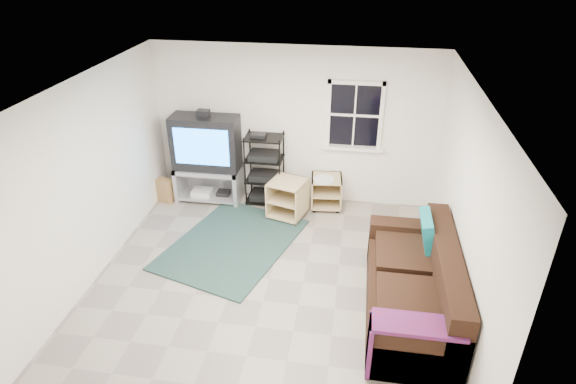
% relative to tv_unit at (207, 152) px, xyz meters
% --- Properties ---
extents(room, '(4.60, 4.62, 4.60)m').
position_rel_tv_unit_xyz_m(room, '(2.37, 0.26, 0.60)').
color(room, gray).
rests_on(room, ground).
extents(tv_unit, '(1.09, 0.55, 1.61)m').
position_rel_tv_unit_xyz_m(tv_unit, '(0.00, 0.00, 0.00)').
color(tv_unit, '#A5A5AD').
rests_on(tv_unit, ground).
extents(av_rack, '(0.61, 0.45, 1.23)m').
position_rel_tv_unit_xyz_m(av_rack, '(0.96, 0.05, -0.35)').
color(av_rack, black).
rests_on(av_rack, ground).
extents(side_table_left, '(0.67, 0.67, 0.64)m').
position_rel_tv_unit_xyz_m(side_table_left, '(1.43, -0.34, -0.54)').
color(side_table_left, tan).
rests_on(side_table_left, ground).
extents(side_table_right, '(0.54, 0.55, 0.57)m').
position_rel_tv_unit_xyz_m(side_table_right, '(1.99, 0.05, -0.56)').
color(side_table_right, tan).
rests_on(side_table_right, ground).
extents(sofa, '(0.99, 2.23, 1.02)m').
position_rel_tv_unit_xyz_m(sofa, '(3.25, -2.37, -0.52)').
color(sofa, black).
rests_on(sofa, ground).
extents(shag_rug, '(2.11, 2.50, 0.03)m').
position_rel_tv_unit_xyz_m(shag_rug, '(0.73, -1.30, -0.87)').
color(shag_rug, black).
rests_on(shag_rug, ground).
extents(paper_bag, '(0.33, 0.27, 0.40)m').
position_rel_tv_unit_xyz_m(paper_bag, '(-0.74, -0.19, -0.68)').
color(paper_bag, '#9E7646').
rests_on(paper_bag, ground).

